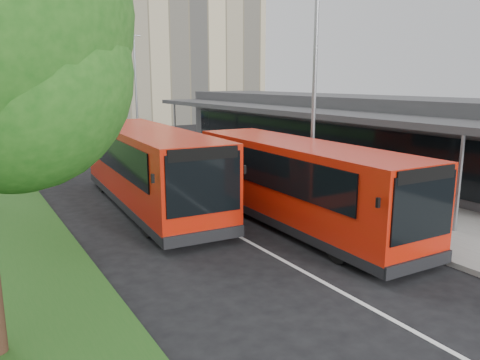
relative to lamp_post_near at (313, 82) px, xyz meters
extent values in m
plane|color=black|center=(-4.12, -2.00, -4.72)|extent=(120.00, 120.00, 0.00)
cube|color=gray|center=(1.88, 18.00, -4.64)|extent=(5.00, 80.00, 0.15)
cube|color=silver|center=(-4.12, 13.00, -4.71)|extent=(0.12, 70.00, 0.01)
cube|color=silver|center=(-0.82, -4.00, -4.71)|extent=(0.12, 2.00, 0.01)
cube|color=silver|center=(-0.82, 2.00, -4.71)|extent=(0.12, 2.00, 0.01)
cube|color=silver|center=(-0.82, 8.00, -4.71)|extent=(0.12, 2.00, 0.01)
cube|color=silver|center=(-0.82, 14.00, -4.71)|extent=(0.12, 2.00, 0.01)
cube|color=silver|center=(-0.82, 20.00, -4.71)|extent=(0.12, 2.00, 0.01)
cube|color=silver|center=(-0.82, 26.00, -4.71)|extent=(0.12, 2.00, 0.01)
cube|color=silver|center=(-0.82, 32.00, -4.71)|extent=(0.12, 2.00, 0.01)
cube|color=silver|center=(-0.82, 38.00, -4.71)|extent=(0.12, 2.00, 0.01)
cube|color=silver|center=(-0.82, 44.00, -4.71)|extent=(0.12, 2.00, 0.01)
cube|color=#C0AF87|center=(9.88, 40.00, 4.28)|extent=(22.00, 12.00, 18.00)
cube|color=#313133|center=(6.88, 6.00, -2.72)|extent=(5.00, 26.00, 4.00)
cube|color=black|center=(4.36, 6.00, -3.12)|extent=(0.06, 24.00, 2.20)
cube|color=#313133|center=(3.08, 6.00, -1.42)|extent=(2.80, 26.00, 0.25)
cylinder|color=gray|center=(1.78, -5.00, -3.07)|extent=(0.12, 0.12, 3.30)
cylinder|color=gray|center=(1.78, 17.00, -3.07)|extent=(0.12, 0.12, 3.30)
sphere|color=#1D5516|center=(-10.52, -5.40, 0.19)|extent=(3.77, 3.77, 3.77)
cylinder|color=gray|center=(0.08, 0.00, -0.57)|extent=(0.16, 0.16, 8.00)
cylinder|color=gray|center=(0.08, 20.00, -0.57)|extent=(0.16, 0.16, 8.00)
cylinder|color=gray|center=(-0.12, 20.00, 3.23)|extent=(1.40, 0.10, 0.10)
sphere|color=silver|center=(-0.72, 20.00, 3.23)|extent=(0.28, 0.28, 0.28)
cube|color=#B71709|center=(-1.85, -1.69, -3.15)|extent=(2.58, 9.90, 2.48)
cube|color=black|center=(-1.85, -1.69, -4.36)|extent=(2.60, 9.92, 0.28)
cube|color=black|center=(-1.98, -6.63, -2.89)|extent=(2.11, 0.10, 1.64)
cube|color=black|center=(-1.73, 3.25, -2.75)|extent=(2.06, 0.10, 1.22)
cube|color=black|center=(-3.04, -1.38, -2.70)|extent=(0.26, 8.43, 1.12)
cube|color=black|center=(-0.66, -1.44, -2.70)|extent=(0.26, 8.43, 1.12)
cube|color=black|center=(-1.98, -6.64, -4.34)|extent=(2.34, 0.14, 0.33)
cube|color=black|center=(-1.98, -6.64, -2.09)|extent=(1.97, 0.09, 0.33)
cube|color=black|center=(-3.28, -6.39, -2.66)|extent=(0.08, 0.08, 0.23)
cube|color=black|center=(-0.66, -6.45, -2.66)|extent=(0.08, 0.08, 0.23)
cylinder|color=black|center=(-2.92, -4.85, -4.30)|extent=(0.30, 0.85, 0.84)
cylinder|color=black|center=(-0.95, -4.90, -4.30)|extent=(0.30, 0.85, 0.84)
cylinder|color=black|center=(-2.76, 1.52, -4.30)|extent=(0.30, 0.85, 0.84)
cylinder|color=black|center=(-0.79, 1.47, -4.30)|extent=(0.30, 0.85, 0.84)
cube|color=#B71709|center=(-5.25, 3.14, -3.04)|extent=(3.12, 10.65, 2.65)
cube|color=black|center=(-5.25, 3.14, -4.34)|extent=(3.15, 10.67, 0.30)
cube|color=black|center=(-5.56, -2.13, -2.76)|extent=(2.25, 0.18, 1.75)
cube|color=black|center=(-4.93, 8.41, -2.61)|extent=(2.20, 0.18, 1.30)
cube|color=black|center=(-6.50, 3.52, -2.56)|extent=(0.59, 9.00, 1.20)
cube|color=black|center=(-3.96, 3.37, -2.56)|extent=(0.59, 9.00, 1.20)
cube|color=black|center=(-5.56, -2.14, -4.32)|extent=(2.50, 0.23, 0.35)
cube|color=black|center=(-5.56, -2.14, -1.91)|extent=(2.10, 0.16, 0.35)
cube|color=black|center=(-6.95, -1.82, -2.51)|extent=(0.08, 0.08, 0.25)
cube|color=black|center=(-4.15, -1.99, -2.51)|extent=(0.08, 0.08, 0.25)
cylinder|color=black|center=(-6.50, -0.20, -4.27)|extent=(0.35, 0.92, 0.90)
cylinder|color=black|center=(-4.40, -0.32, -4.27)|extent=(0.35, 0.92, 0.90)
cylinder|color=black|center=(-6.09, 6.60, -4.27)|extent=(0.35, 0.92, 0.90)
cylinder|color=black|center=(-3.99, 6.48, -4.27)|extent=(0.35, 0.92, 0.90)
cylinder|color=#3A2817|center=(1.56, 7.23, -4.10)|extent=(0.60, 0.60, 0.93)
cylinder|color=#EC9F0C|center=(0.29, 15.60, -4.02)|extent=(0.18, 0.18, 1.09)
imported|color=#60140D|center=(-2.45, 35.59, -4.10)|extent=(2.69, 3.91, 1.23)
imported|color=navy|center=(-5.85, 41.56, -4.13)|extent=(2.11, 3.74, 1.17)
camera|label=1|loc=(-11.28, -13.58, 0.06)|focal=35.00mm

